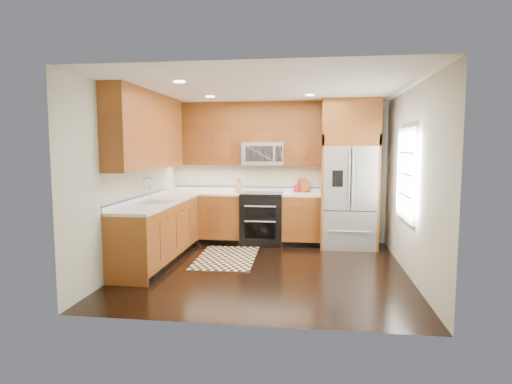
# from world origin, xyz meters

# --- Properties ---
(ground) EXTENTS (4.00, 4.00, 0.00)m
(ground) POSITION_xyz_m (0.00, 0.00, 0.00)
(ground) COLOR black
(ground) RESTS_ON ground
(wall_back) EXTENTS (4.00, 0.02, 2.60)m
(wall_back) POSITION_xyz_m (0.00, 2.00, 1.30)
(wall_back) COLOR beige
(wall_back) RESTS_ON ground
(wall_left) EXTENTS (0.02, 4.00, 2.60)m
(wall_left) POSITION_xyz_m (-2.00, 0.00, 1.30)
(wall_left) COLOR beige
(wall_left) RESTS_ON ground
(wall_right) EXTENTS (0.02, 4.00, 2.60)m
(wall_right) POSITION_xyz_m (2.00, 0.00, 1.30)
(wall_right) COLOR beige
(wall_right) RESTS_ON ground
(window) EXTENTS (0.04, 1.10, 1.30)m
(window) POSITION_xyz_m (1.98, 0.20, 1.40)
(window) COLOR white
(window) RESTS_ON ground
(base_cabinets) EXTENTS (2.85, 3.00, 0.90)m
(base_cabinets) POSITION_xyz_m (-1.23, 0.90, 0.45)
(base_cabinets) COLOR brown
(base_cabinets) RESTS_ON ground
(countertop) EXTENTS (2.86, 3.01, 0.04)m
(countertop) POSITION_xyz_m (-1.09, 1.01, 0.92)
(countertop) COLOR silver
(countertop) RESTS_ON base_cabinets
(upper_cabinets) EXTENTS (2.85, 3.00, 1.15)m
(upper_cabinets) POSITION_xyz_m (-1.15, 1.09, 2.02)
(upper_cabinets) COLOR brown
(upper_cabinets) RESTS_ON ground
(range) EXTENTS (0.76, 0.67, 0.95)m
(range) POSITION_xyz_m (-0.25, 1.67, 0.47)
(range) COLOR black
(range) RESTS_ON ground
(microwave) EXTENTS (0.76, 0.40, 0.42)m
(microwave) POSITION_xyz_m (-0.25, 1.80, 1.66)
(microwave) COLOR #B2B2B7
(microwave) RESTS_ON ground
(refrigerator) EXTENTS (0.98, 0.75, 2.60)m
(refrigerator) POSITION_xyz_m (1.30, 1.63, 1.30)
(refrigerator) COLOR #B2B2B7
(refrigerator) RESTS_ON ground
(sink_faucet) EXTENTS (0.54, 0.44, 0.37)m
(sink_faucet) POSITION_xyz_m (-1.73, 0.23, 0.99)
(sink_faucet) COLOR #B2B2B7
(sink_faucet) RESTS_ON countertop
(rug) EXTENTS (0.97, 1.56, 0.01)m
(rug) POSITION_xyz_m (-0.70, 0.55, 0.01)
(rug) COLOR black
(rug) RESTS_ON ground
(knife_block) EXTENTS (0.11, 0.14, 0.25)m
(knife_block) POSITION_xyz_m (-0.69, 1.70, 1.04)
(knife_block) COLOR tan
(knife_block) RESTS_ON countertop
(utensil_crock) EXTENTS (0.13, 0.13, 0.30)m
(utensil_crock) POSITION_xyz_m (0.37, 1.90, 1.04)
(utensil_crock) COLOR maroon
(utensil_crock) RESTS_ON countertop
(cutting_board) EXTENTS (0.34, 0.34, 0.02)m
(cutting_board) POSITION_xyz_m (0.49, 1.93, 0.95)
(cutting_board) COLOR brown
(cutting_board) RESTS_ON countertop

